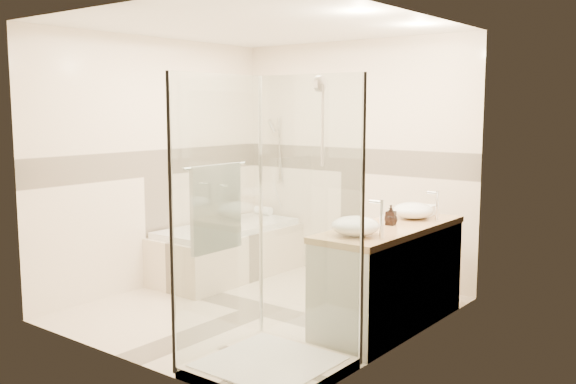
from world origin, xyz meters
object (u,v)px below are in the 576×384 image
Objects in this scene: shower_enclosure at (263,296)px; amenity_bottle_a at (391,215)px; vanity at (390,276)px; vessel_sink_near at (413,210)px; vessel_sink_far at (355,226)px; amenity_bottle_b at (391,216)px; bathtub at (228,248)px.

amenity_bottle_a is at bearing 78.18° from shower_enclosure.
vanity is 9.72× the size of amenity_bottle_a.
vessel_sink_near is 0.96× the size of vessel_sink_far.
vessel_sink_far is at bearing -90.00° from vessel_sink_near.
shower_enclosure is 14.45× the size of amenity_bottle_b.
vanity is 1.31m from shower_enclosure.
amenity_bottle_b is (0.00, -0.39, 0.00)m from vessel_sink_near.
amenity_bottle_b is (0.00, 0.55, -0.00)m from vessel_sink_far.
vessel_sink_near is 2.11× the size of amenity_bottle_a.
vessel_sink_far is at bearing 70.20° from shower_enclosure.
amenity_bottle_b is at bearing 90.00° from vessel_sink_far.
bathtub is 4.64× the size of vessel_sink_far.
shower_enclosure is 0.91m from vessel_sink_far.
bathtub is at bearing 171.53° from amenity_bottle_a.
amenity_bottle_b is (0.27, 1.31, 0.42)m from shower_enclosure.
vanity is at bearing 77.03° from shower_enclosure.
shower_enclosure is 1.40m from amenity_bottle_b.
vessel_sink_near is (2.13, 0.07, 0.61)m from bathtub.
vessel_sink_near is at bearing 80.86° from shower_enclosure.
vessel_sink_far is 0.55m from amenity_bottle_a.
shower_enclosure is at bearing -102.97° from vanity.
shower_enclosure is 12.24× the size of amenity_bottle_a.
amenity_bottle_a reaches higher than bathtub.
vessel_sink_near and amenity_bottle_b have the same top height.
bathtub is at bearing 157.95° from vessel_sink_far.
vessel_sink_near is 0.39m from amenity_bottle_a.
amenity_bottle_a is (2.13, -0.32, 0.63)m from bathtub.
shower_enclosure reaches higher than amenity_bottle_b.
vanity is at bearing -61.54° from amenity_bottle_b.
shower_enclosure is at bearing -109.80° from vessel_sink_far.
bathtub is 4.83× the size of vessel_sink_near.
bathtub is 10.20× the size of amenity_bottle_a.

